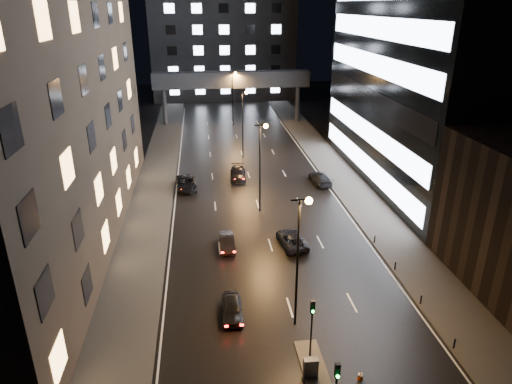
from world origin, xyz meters
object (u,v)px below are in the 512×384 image
car_away_a (232,308)px  car_away_b (227,242)px  utility_cabinet (311,368)px  car_toward_b (320,178)px  car_away_c (186,183)px  car_toward_a (292,239)px  car_away_d (238,174)px

car_away_a → car_away_b: size_ratio=1.01×
car_away_b → utility_cabinet: utility_cabinet is taller
car_away_a → car_toward_b: (13.54, 26.08, 0.07)m
utility_cabinet → car_away_c: bearing=104.4°
car_away_c → car_toward_a: (10.48, -16.27, -0.07)m
car_away_b → car_toward_b: bearing=48.4°
car_away_c → car_toward_a: 19.35m
car_away_b → car_away_c: size_ratio=0.73×
car_away_b → car_away_d: bearing=80.5°
car_toward_a → utility_cabinet: size_ratio=3.54×
car_away_d → car_toward_a: (3.65, -19.03, -0.06)m
car_away_d → utility_cabinet: size_ratio=3.69×
car_toward_b → car_toward_a: bearing=62.8°
car_away_d → car_toward_a: car_away_d is taller
car_away_c → car_away_d: bearing=18.6°
car_away_b → car_toward_a: car_toward_a is taller
car_away_a → car_toward_a: car_toward_a is taller
car_away_b → utility_cabinet: (4.14, -17.25, 0.19)m
car_toward_a → utility_cabinet: bearing=75.4°
car_away_b → car_toward_a: bearing=-4.0°
car_away_d → utility_cabinet: utility_cabinet is taller
car_toward_a → car_toward_b: 17.39m
car_away_a → car_away_d: bearing=85.1°
car_away_a → utility_cabinet: 8.15m
car_toward_b → utility_cabinet: size_ratio=3.75×
car_away_b → car_away_d: size_ratio=0.77×
car_away_c → utility_cabinet: 34.25m
car_away_b → car_toward_a: (6.32, -0.29, 0.03)m
utility_cabinet → car_away_a: bearing=123.3°
car_away_d → utility_cabinet: bearing=-84.0°
car_away_a → car_toward_b: bearing=63.5°
car_away_c → car_toward_a: car_away_c is taller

